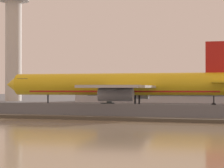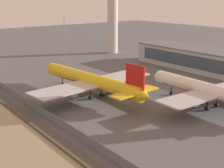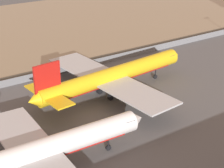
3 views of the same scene
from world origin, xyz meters
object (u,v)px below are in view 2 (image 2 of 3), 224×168
object	(u,v)px
passenger_jet_white_red	(207,90)
apron_light_mast_apron_east	(65,38)
control_tower	(113,8)
cargo_jet_yellow	(91,81)
baggage_tug	(105,83)

from	to	relation	value
passenger_jet_white_red	apron_light_mast_apron_east	xyz separation A→B (m)	(-84.06, -1.15, 7.27)
passenger_jet_white_red	control_tower	xyz separation A→B (m)	(-92.11, 35.32, 21.11)
cargo_jet_yellow	passenger_jet_white_red	xyz separation A→B (m)	(30.12, 21.82, -0.20)
baggage_tug	cargo_jet_yellow	bearing A→B (deg)	-55.36
cargo_jet_yellow	control_tower	xyz separation A→B (m)	(-61.99, 57.14, 20.91)
cargo_jet_yellow	control_tower	distance (m)	86.86
control_tower	cargo_jet_yellow	bearing A→B (deg)	-42.66
control_tower	passenger_jet_white_red	bearing A→B (deg)	-20.98
cargo_jet_yellow	passenger_jet_white_red	bearing A→B (deg)	35.92
control_tower	baggage_tug	bearing A→B (deg)	-40.07
cargo_jet_yellow	passenger_jet_white_red	size ratio (longest dim) A/B	1.16
cargo_jet_yellow	apron_light_mast_apron_east	distance (m)	58.20
apron_light_mast_apron_east	control_tower	bearing A→B (deg)	102.44
baggage_tug	control_tower	distance (m)	74.74
cargo_jet_yellow	baggage_tug	distance (m)	15.17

